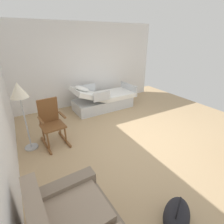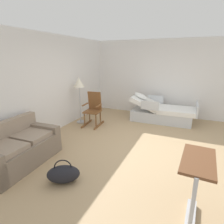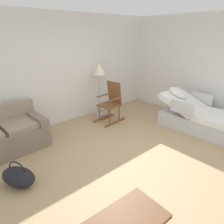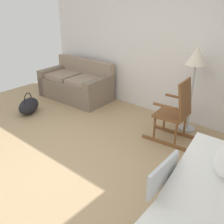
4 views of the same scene
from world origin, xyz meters
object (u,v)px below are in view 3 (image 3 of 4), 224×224
object	(u,v)px
hospital_bed	(203,119)
couch	(2,137)
floor_lamp	(99,72)
rocking_chair	(111,103)
duffel_bag	(18,177)

from	to	relation	value
hospital_bed	couch	xyz separation A→B (m)	(-3.86, 2.17, 0.01)
couch	floor_lamp	world-z (taller)	floor_lamp
rocking_chair	floor_lamp	xyz separation A→B (m)	(0.01, 0.50, 0.72)
floor_lamp	duffel_bag	size ratio (longest dim) A/B	2.29
couch	duffel_bag	bearing A→B (deg)	-95.30
hospital_bed	couch	size ratio (longest dim) A/B	1.30
hospital_bed	rocking_chair	size ratio (longest dim) A/B	2.03
hospital_bed	duffel_bag	bearing A→B (deg)	166.27
couch	floor_lamp	bearing A→B (deg)	5.27
couch	duffel_bag	xyz separation A→B (m)	(-0.11, -1.20, -0.15)
couch	rocking_chair	xyz separation A→B (m)	(2.62, -0.25, 0.20)
duffel_bag	floor_lamp	bearing A→B (deg)	27.74
couch	rocking_chair	distance (m)	2.64
couch	floor_lamp	size ratio (longest dim) A/B	1.11
floor_lamp	duffel_bag	distance (m)	3.28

